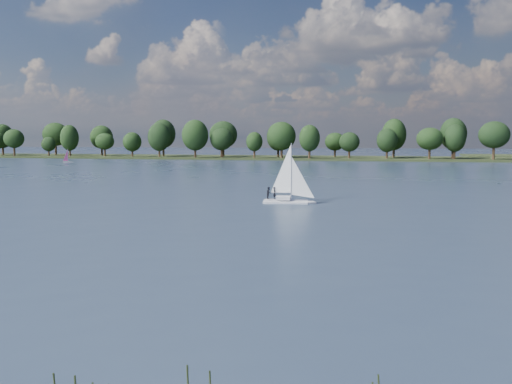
# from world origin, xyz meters

# --- Properties ---
(ground) EXTENTS (700.00, 700.00, 0.00)m
(ground) POSITION_xyz_m (0.00, 100.00, 0.00)
(ground) COLOR #233342
(ground) RESTS_ON ground
(far_shore) EXTENTS (660.00, 40.00, 1.50)m
(far_shore) POSITION_xyz_m (0.00, 212.00, 0.00)
(far_shore) COLOR black
(far_shore) RESTS_ON ground
(sailboat) EXTENTS (6.60, 2.40, 8.50)m
(sailboat) POSITION_xyz_m (-0.05, 51.37, 2.38)
(sailboat) COLOR silver
(sailboat) RESTS_ON ground
(dinghy_pink) EXTENTS (3.18, 3.01, 5.04)m
(dinghy_pink) POSITION_xyz_m (-95.75, 157.89, 1.19)
(dinghy_pink) COLOR silver
(dinghy_pink) RESTS_ON ground
(treeline) EXTENTS (562.46, 73.69, 18.02)m
(treeline) POSITION_xyz_m (-4.03, 208.11, 8.19)
(treeline) COLOR black
(treeline) RESTS_ON ground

